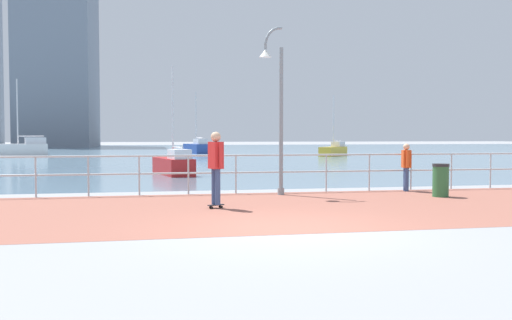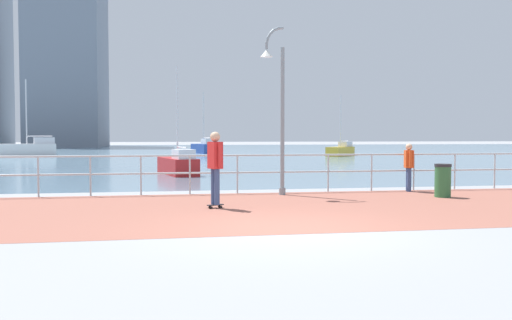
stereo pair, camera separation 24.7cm
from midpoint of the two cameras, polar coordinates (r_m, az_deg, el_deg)
ground at (r=49.64m, az=-8.30°, el=0.56°), size 220.00×220.00×0.00m
brick_paving at (r=12.66m, az=-0.35°, el=-5.16°), size 28.00×6.78×0.01m
harbor_water at (r=60.78m, az=-8.79°, el=0.92°), size 180.00×88.00×0.00m
waterfront_railing at (r=15.91m, az=-2.60°, el=-0.70°), size 25.25×0.06×1.16m
lamppost at (r=15.46m, az=1.69°, el=6.15°), size 0.78×0.48×4.83m
skateboarder at (r=12.63m, az=-4.84°, el=-0.23°), size 0.41×0.54×1.80m
bystander at (r=17.15m, az=15.25°, el=-0.37°), size 0.32×0.56×1.47m
trash_bin at (r=15.86m, az=18.57°, el=-2.04°), size 0.46×0.46×0.93m
sailboat_gray at (r=51.53m, az=-23.86°, el=1.15°), size 4.99×2.65×6.70m
sailboat_ivory at (r=53.50m, az=-6.45°, el=1.33°), size 2.35×4.52×6.08m
sailboat_navy at (r=23.90m, az=-9.00°, el=-0.46°), size 1.79×3.57×4.80m
sailboat_red at (r=46.50m, az=8.10°, el=1.04°), size 3.29×3.51×5.17m
tower_glass at (r=92.97m, az=-20.23°, el=10.66°), size 10.77×17.82×31.79m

